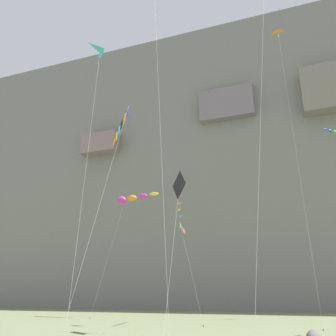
# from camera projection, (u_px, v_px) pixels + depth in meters

# --- Properties ---
(cliff_face) EXTENTS (180.00, 23.02, 57.32)m
(cliff_face) POSITION_uv_depth(u_px,v_px,m) (239.00, 165.00, 77.09)
(cliff_face) COLOR slate
(cliff_face) RESTS_ON ground
(kite_windsock_front_field) EXTENTS (7.22, 4.34, 15.38)m
(kite_windsock_front_field) POSITION_uv_depth(u_px,v_px,m) (131.00, 198.00, 48.96)
(kite_windsock_front_field) COLOR #CC3399
(kite_windsock_front_field) RESTS_ON ground
(kite_diamond_upper_left) EXTENTS (1.80, 6.49, 12.35)m
(kite_diamond_upper_left) POSITION_uv_depth(u_px,v_px,m) (179.00, 186.00, 29.19)
(kite_diamond_upper_left) COLOR black
(kite_diamond_upper_left) RESTS_ON ground
(kite_delta_low_right) EXTENTS (1.34, 2.58, 29.92)m
(kite_delta_low_right) POSITION_uv_depth(u_px,v_px,m) (280.00, 44.00, 39.19)
(kite_delta_low_right) COLOR orange
(kite_delta_low_right) RESTS_ON ground
(kite_delta_mid_center) EXTENTS (2.57, 5.84, 23.67)m
(kite_delta_mid_center) POSITION_uv_depth(u_px,v_px,m) (103.00, 58.00, 32.82)
(kite_delta_mid_center) COLOR #38B2D1
(kite_delta_mid_center) RESTS_ON ground
(kite_banner_upper_right) EXTENTS (2.75, 4.92, 9.14)m
(kite_banner_upper_right) POSITION_uv_depth(u_px,v_px,m) (183.00, 232.00, 36.22)
(kite_banner_upper_right) COLOR black
(kite_banner_upper_right) RESTS_ON ground
(kite_windsock_far_left) EXTENTS (2.51, 2.57, 22.46)m
(kite_windsock_far_left) POSITION_uv_depth(u_px,v_px,m) (335.00, 133.00, 46.25)
(kite_windsock_far_left) COLOR blue
(kite_windsock_far_left) RESTS_ON ground
(kite_banner_near_cliff) EXTENTS (3.43, 6.04, 13.16)m
(kite_banner_near_cliff) POSITION_uv_depth(u_px,v_px,m) (119.00, 132.00, 23.20)
(kite_banner_near_cliff) COLOR black
(kite_banner_near_cliff) RESTS_ON ground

